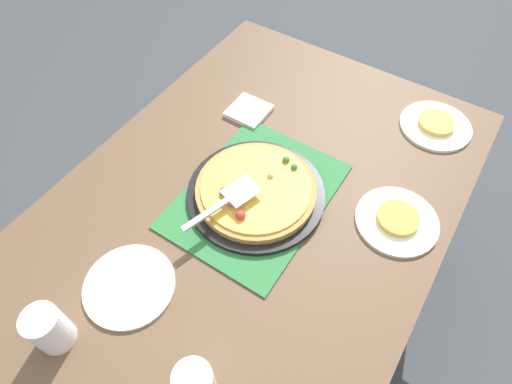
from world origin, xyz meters
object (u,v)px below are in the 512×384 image
Objects in this scene: plate_near_left at (435,126)px; pizza at (256,189)px; plate_side at (129,286)px; cup_far at (49,329)px; pizza_pan at (256,193)px; served_slice_left at (437,123)px; served_slice_right at (398,218)px; plate_far_right at (397,221)px; pizza_server at (227,200)px; napkin_stack at (249,111)px.

pizza is at bearing 148.37° from plate_near_left.
plate_side is 1.83× the size of cup_far.
served_slice_left is (0.53, -0.33, 0.01)m from pizza_pan.
served_slice_left is 1.00× the size of served_slice_right.
pizza reaches higher than pizza_pan.
pizza_pan is at bearing -15.65° from cup_far.
plate_far_right is 2.00× the size of served_slice_left.
plate_far_right is 0.70m from plate_side.
plate_side is 0.31m from pizza_server.
cup_far is 0.52× the size of pizza_server.
served_slice_right is at bearing -59.85° from pizza_server.
pizza_pan reaches higher than plate_far_right.
served_slice_right is 0.57m from napkin_stack.
pizza is (-0.00, 0.00, 0.02)m from pizza_pan.
plate_far_right is 1.83× the size of napkin_stack.
cup_far is (-0.57, 0.16, 0.05)m from pizza_pan.
pizza_pan is 0.02m from pizza.
napkin_stack is at bearing 25.39° from pizza_server.
pizza_server is at bearing -15.34° from cup_far.
napkin_stack is at bearing 76.48° from served_slice_right.
napkin_stack is (0.27, 0.20, -0.03)m from pizza.
pizza reaches higher than napkin_stack.
plate_side is at bearing 154.57° from served_slice_left.
plate_side is 2.00× the size of served_slice_right.
pizza is 1.50× the size of plate_far_right.
pizza_server reaches higher than served_slice_left.
served_slice_left is 0.47× the size of pizza_server.
plate_far_right is at bearing -36.55° from cup_far.
pizza is 0.38m from served_slice_right.
served_slice_left is at bearing 4.55° from plate_far_right.
plate_side is at bearing 164.67° from pizza_server.
served_slice_left is at bearing -23.89° from cup_far.
cup_far reaches higher than served_slice_right.
served_slice_left is 0.92× the size of napkin_stack.
cup_far reaches higher than plate_side.
napkin_stack is (-0.26, 0.53, 0.00)m from plate_near_left.
plate_near_left and plate_side have the same top height.
plate_side is 0.70m from served_slice_right.
plate_far_right is 0.87m from cup_far.
cup_far is (-1.10, 0.49, 0.04)m from served_slice_left.
cup_far is at bearing -177.18° from napkin_stack.
served_slice_right is at bearing 0.00° from plate_far_right.
plate_side is at bearing 138.03° from served_slice_right.
pizza_pan reaches higher than napkin_stack.
plate_side is at bearing 164.21° from pizza.
served_slice_left is 0.72m from pizza_server.
napkin_stack is at bearing 116.64° from served_slice_left.
napkin_stack is at bearing 36.85° from pizza_pan.
plate_far_right is 1.00× the size of plate_side.
pizza_pan is 0.62m from served_slice_left.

